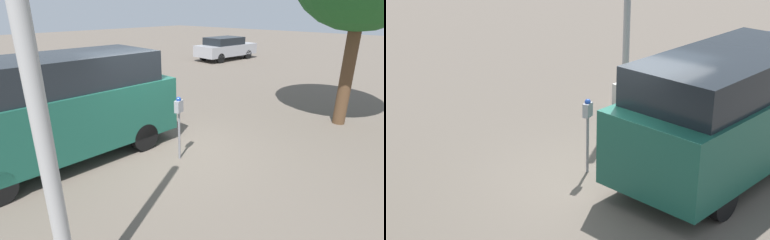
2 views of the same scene
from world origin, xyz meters
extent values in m
plane|color=#60564C|center=(0.00, 0.00, 0.00)|extent=(80.00, 80.00, 0.00)
cylinder|color=gray|center=(0.02, 0.60, 0.55)|extent=(0.05, 0.05, 1.10)
cube|color=gray|center=(0.02, 0.60, 1.23)|extent=(0.22, 0.15, 0.26)
sphere|color=navy|center=(0.02, 0.60, 1.38)|extent=(0.11, 0.11, 0.11)
cylinder|color=gray|center=(7.09, 0.50, 0.57)|extent=(0.05, 0.05, 1.14)
cube|color=gray|center=(7.09, 0.50, 1.27)|extent=(0.22, 0.15, 0.26)
sphere|color=navy|center=(7.09, 0.50, 1.42)|extent=(0.11, 0.11, 0.11)
cube|color=beige|center=(3.36, 2.31, 0.28)|extent=(0.44, 0.44, 0.55)
cube|color=#195142|center=(1.76, -1.27, 0.97)|extent=(5.04, 2.15, 1.28)
cube|color=black|center=(1.64, -1.27, 1.95)|extent=(4.04, 1.95, 0.67)
cube|color=orange|center=(4.22, -0.73, 0.48)|extent=(0.08, 0.12, 0.20)
cylinder|color=black|center=(3.33, -0.47, 0.33)|extent=(0.67, 0.26, 0.66)
cylinder|color=black|center=(0.26, -0.35, 0.33)|extent=(0.67, 0.26, 0.66)
cylinder|color=black|center=(0.19, -2.07, 0.33)|extent=(0.67, 0.26, 0.66)
cylinder|color=gold|center=(6.42, 0.70, 0.34)|extent=(0.18, 0.18, 0.68)
sphere|color=gold|center=(6.42, 0.70, 0.73)|extent=(0.17, 0.17, 0.17)
camera|label=1|loc=(4.23, 4.93, 3.18)|focal=28.00mm
camera|label=2|loc=(-7.42, -5.84, 4.90)|focal=55.00mm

